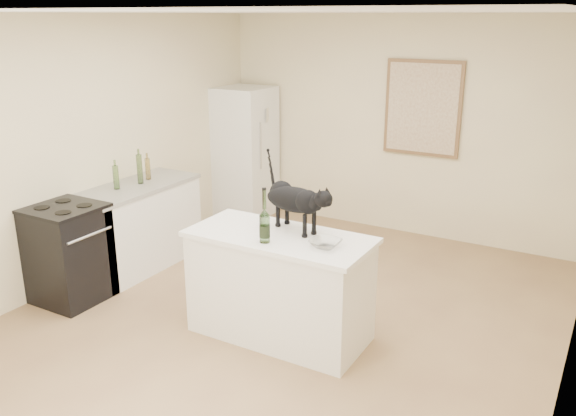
{
  "coord_description": "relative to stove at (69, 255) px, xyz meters",
  "views": [
    {
      "loc": [
        2.39,
        -4.05,
        2.58
      ],
      "look_at": [
        0.15,
        -0.15,
        1.12
      ],
      "focal_mm": 37.2,
      "sensor_mm": 36.0,
      "label": 1
    }
  ],
  "objects": [
    {
      "name": "wall_left",
      "position": [
        -0.3,
        0.6,
        0.85
      ],
      "size": [
        0.0,
        5.5,
        5.5
      ],
      "primitive_type": "plane",
      "rotation": [
        1.57,
        0.0,
        1.57
      ],
      "color": "beige",
      "rests_on": "ground"
    },
    {
      "name": "left_cabinets",
      "position": [
        0.0,
        0.9,
        -0.02
      ],
      "size": [
        0.6,
        1.4,
        0.86
      ],
      "primitive_type": "cube",
      "color": "white",
      "rests_on": "floor"
    },
    {
      "name": "black_cat",
      "position": [
        2.1,
        0.56,
        0.68
      ],
      "size": [
        0.69,
        0.41,
        0.46
      ],
      "primitive_type": null,
      "rotation": [
        0.0,
        0.0,
        -0.34
      ],
      "color": "black",
      "rests_on": "island_top"
    },
    {
      "name": "left_countertop",
      "position": [
        0.0,
        0.9,
        0.43
      ],
      "size": [
        0.62,
        1.44,
        0.04
      ],
      "primitive_type": "cube",
      "color": "gray",
      "rests_on": "left_cabinets"
    },
    {
      "name": "artwork_frame",
      "position": [
        2.25,
        3.32,
        1.1
      ],
      "size": [
        0.9,
        0.03,
        1.1
      ],
      "primitive_type": "cube",
      "color": "brown",
      "rests_on": "wall_back"
    },
    {
      "name": "wall_back",
      "position": [
        1.95,
        3.35,
        0.85
      ],
      "size": [
        4.5,
        0.0,
        4.5
      ],
      "primitive_type": "plane",
      "rotation": [
        1.57,
        0.0,
        0.0
      ],
      "color": "beige",
      "rests_on": "ground"
    },
    {
      "name": "ceiling",
      "position": [
        1.95,
        0.6,
        2.15
      ],
      "size": [
        5.5,
        5.5,
        0.0
      ],
      "primitive_type": "plane",
      "rotation": [
        3.14,
        0.0,
        0.0
      ],
      "color": "white",
      "rests_on": "ground"
    },
    {
      "name": "floor",
      "position": [
        1.95,
        0.6,
        -0.45
      ],
      "size": [
        5.5,
        5.5,
        0.0
      ],
      "primitive_type": "plane",
      "color": "#A18156",
      "rests_on": "ground"
    },
    {
      "name": "wine_bottle",
      "position": [
        2.03,
        0.2,
        0.64
      ],
      "size": [
        0.09,
        0.09,
        0.38
      ],
      "primitive_type": "cylinder",
      "rotation": [
        0.0,
        0.0,
        -0.13
      ],
      "color": "#2B5321",
      "rests_on": "island_top"
    },
    {
      "name": "glass_bowl",
      "position": [
        2.49,
        0.34,
        0.48
      ],
      "size": [
        0.24,
        0.24,
        0.06
      ],
      "primitive_type": "imported",
      "rotation": [
        0.0,
        0.0,
        0.0
      ],
      "color": "white",
      "rests_on": "island_top"
    },
    {
      "name": "fridge_paper",
      "position": [
        0.34,
        2.99,
        0.92
      ],
      "size": [
        0.04,
        0.13,
        0.18
      ],
      "primitive_type": "cube",
      "rotation": [
        0.0,
        0.0,
        0.26
      ],
      "color": "beige",
      "rests_on": "fridge"
    },
    {
      "name": "counter_bottle_cluster",
      "position": [
        -0.02,
        0.95,
        0.58
      ],
      "size": [
        0.12,
        0.5,
        0.31
      ],
      "color": "#316221",
      "rests_on": "left_countertop"
    },
    {
      "name": "fridge",
      "position": [
        0.0,
        2.95,
        0.4
      ],
      "size": [
        0.68,
        0.68,
        1.7
      ],
      "primitive_type": "cube",
      "color": "white",
      "rests_on": "floor"
    },
    {
      "name": "island_base",
      "position": [
        2.05,
        0.4,
        -0.02
      ],
      "size": [
        1.44,
        0.67,
        0.86
      ],
      "primitive_type": "cube",
      "color": "white",
      "rests_on": "floor"
    },
    {
      "name": "stove",
      "position": [
        0.0,
        0.0,
        0.0
      ],
      "size": [
        0.6,
        0.6,
        0.9
      ],
      "primitive_type": "cube",
      "color": "black",
      "rests_on": "floor"
    },
    {
      "name": "artwork_canvas",
      "position": [
        2.25,
        3.3,
        1.1
      ],
      "size": [
        0.82,
        0.0,
        1.02
      ],
      "primitive_type": "cube",
      "color": "beige",
      "rests_on": "wall_back"
    },
    {
      "name": "island_top",
      "position": [
        2.05,
        0.4,
        0.43
      ],
      "size": [
        1.5,
        0.7,
        0.04
      ],
      "primitive_type": "cube",
      "color": "white",
      "rests_on": "island_base"
    }
  ]
}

